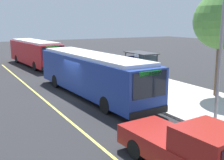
% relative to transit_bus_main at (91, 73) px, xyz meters
% --- Properties ---
extents(ground_plane, '(120.00, 120.00, 0.00)m').
position_rel_transit_bus_main_xyz_m(ground_plane, '(-0.35, -1.01, -1.62)').
color(ground_plane, '#232326').
extents(sidewalk_curb, '(44.00, 6.40, 0.15)m').
position_rel_transit_bus_main_xyz_m(sidewalk_curb, '(-0.35, 4.99, -1.54)').
color(sidewalk_curb, '#B7B2A8').
rests_on(sidewalk_curb, ground_plane).
extents(lane_stripe_center, '(36.00, 0.14, 0.01)m').
position_rel_transit_bus_main_xyz_m(lane_stripe_center, '(-0.35, -3.21, -1.61)').
color(lane_stripe_center, '#E0D64C').
rests_on(lane_stripe_center, ground_plane).
extents(transit_bus_main, '(12.60, 3.21, 2.95)m').
position_rel_transit_bus_main_xyz_m(transit_bus_main, '(0.00, 0.00, 0.00)').
color(transit_bus_main, navy).
rests_on(transit_bus_main, ground_plane).
extents(transit_bus_second, '(11.38, 3.42, 2.95)m').
position_rel_transit_bus_main_xyz_m(transit_bus_second, '(-15.66, 0.11, -0.00)').
color(transit_bus_second, red).
rests_on(transit_bus_second, ground_plane).
extents(pickup_truck, '(5.53, 2.37, 1.85)m').
position_rel_transit_bus_main_xyz_m(pickup_truck, '(10.90, -1.50, -0.76)').
color(pickup_truck, maroon).
rests_on(pickup_truck, ground_plane).
extents(bus_shelter, '(2.90, 1.60, 2.48)m').
position_rel_transit_bus_main_xyz_m(bus_shelter, '(-1.63, 5.35, 0.30)').
color(bus_shelter, '#333338').
rests_on(bus_shelter, sidewalk_curb).
extents(waiting_bench, '(1.60, 0.48, 0.95)m').
position_rel_transit_bus_main_xyz_m(waiting_bench, '(-1.15, 5.49, -0.99)').
color(waiting_bench, brown).
rests_on(waiting_bench, sidewalk_curb).
extents(route_sign_post, '(0.44, 0.08, 2.80)m').
position_rel_transit_bus_main_xyz_m(route_sign_post, '(1.60, 2.64, 0.34)').
color(route_sign_post, '#333338').
rests_on(route_sign_post, sidewalk_curb).
extents(pedestrian_commuter, '(0.24, 0.40, 1.69)m').
position_rel_transit_bus_main_xyz_m(pedestrian_commuter, '(0.35, 2.65, -0.50)').
color(pedestrian_commuter, '#282D47').
rests_on(pedestrian_commuter, sidewalk_curb).
extents(street_tree_near_shelter, '(3.67, 3.67, 6.82)m').
position_rel_transit_bus_main_xyz_m(street_tree_near_shelter, '(4.58, 7.24, 3.49)').
color(street_tree_near_shelter, brown).
rests_on(street_tree_near_shelter, sidewalk_curb).
extents(utility_pole, '(0.16, 0.16, 6.40)m').
position_rel_transit_bus_main_xyz_m(utility_pole, '(8.39, 2.66, 1.73)').
color(utility_pole, gray).
rests_on(utility_pole, sidewalk_curb).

